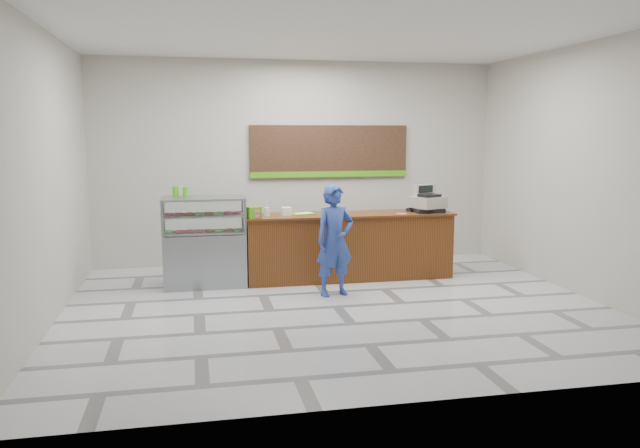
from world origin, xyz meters
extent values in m
plane|color=silver|center=(0.00, 0.00, 0.00)|extent=(7.00, 7.00, 0.00)
plane|color=#B6B1A7|center=(0.00, 3.00, 1.75)|extent=(7.00, 0.00, 7.00)
plane|color=silver|center=(0.00, 0.00, 3.50)|extent=(7.00, 7.00, 0.00)
cube|color=brown|center=(0.55, 1.55, 0.50)|extent=(3.20, 0.70, 1.00)
cube|color=brown|center=(0.55, 1.55, 1.01)|extent=(3.26, 0.76, 0.03)
cube|color=gray|center=(-1.67, 1.55, 0.40)|extent=(1.20, 0.70, 0.80)
cube|color=white|center=(-1.67, 1.55, 1.05)|extent=(1.20, 0.70, 0.50)
cube|color=gray|center=(-1.67, 1.55, 1.31)|extent=(1.22, 0.72, 0.03)
cube|color=silver|center=(-1.67, 1.55, 0.82)|extent=(1.14, 0.64, 0.02)
cube|color=silver|center=(-1.67, 1.55, 1.06)|extent=(1.14, 0.64, 0.02)
torus|color=#90E98A|center=(-2.17, 1.45, 0.85)|extent=(0.15, 0.15, 0.05)
torus|color=#E45772|center=(-2.03, 1.45, 0.85)|extent=(0.15, 0.15, 0.05)
torus|color=#E45772|center=(-1.88, 1.45, 0.85)|extent=(0.15, 0.15, 0.05)
torus|color=#E45772|center=(-1.74, 1.45, 0.85)|extent=(0.15, 0.15, 0.05)
torus|color=#B9733F|center=(-1.60, 1.45, 0.85)|extent=(0.15, 0.15, 0.05)
torus|color=#90E98A|center=(-1.46, 1.45, 0.85)|extent=(0.15, 0.15, 0.05)
torus|color=#B9733F|center=(-1.31, 1.45, 0.85)|extent=(0.15, 0.15, 0.05)
torus|color=#90E98A|center=(-1.17, 1.45, 0.85)|extent=(0.15, 0.15, 0.05)
torus|color=#E45772|center=(-2.17, 1.60, 1.09)|extent=(0.15, 0.15, 0.05)
torus|color=#E45772|center=(-2.03, 1.60, 1.09)|extent=(0.15, 0.15, 0.05)
torus|color=#B9733F|center=(-1.88, 1.60, 1.09)|extent=(0.15, 0.15, 0.05)
torus|color=#90E98A|center=(-1.74, 1.60, 1.09)|extent=(0.15, 0.15, 0.05)
torus|color=#B9733F|center=(-1.60, 1.60, 1.09)|extent=(0.15, 0.15, 0.05)
torus|color=#90E98A|center=(-1.46, 1.60, 1.09)|extent=(0.15, 0.15, 0.05)
torus|color=#E45772|center=(-1.31, 1.60, 1.09)|extent=(0.15, 0.15, 0.05)
torus|color=#E45772|center=(-1.17, 1.60, 1.09)|extent=(0.15, 0.15, 0.05)
cube|color=black|center=(0.55, 2.96, 1.95)|extent=(2.80, 0.05, 0.90)
cube|color=#46A614|center=(0.55, 2.93, 1.55)|extent=(2.80, 0.02, 0.10)
cube|color=black|center=(1.81, 1.49, 1.06)|extent=(0.45, 0.45, 0.07)
cube|color=gray|center=(1.81, 1.49, 1.19)|extent=(0.58, 0.60, 0.18)
cube|color=black|center=(1.81, 1.40, 1.30)|extent=(0.37, 0.32, 0.04)
cube|color=gray|center=(1.81, 1.63, 1.36)|extent=(0.39, 0.24, 0.18)
cube|color=black|center=(1.81, 1.56, 1.39)|extent=(0.28, 0.12, 0.11)
cube|color=black|center=(1.57, 1.61, 1.05)|extent=(0.10, 0.18, 0.04)
cube|color=#65C210|center=(-0.18, 1.59, 1.04)|extent=(0.39, 0.32, 0.02)
cube|color=white|center=(-0.16, 1.59, 1.05)|extent=(0.28, 0.23, 0.00)
cube|color=white|center=(-0.43, 1.54, 1.09)|extent=(0.15, 0.15, 0.12)
cylinder|color=silver|center=(-0.73, 1.52, 1.09)|extent=(0.08, 0.08, 0.13)
cube|color=#46A614|center=(-0.95, 1.28, 1.11)|extent=(0.22, 0.19, 0.17)
cylinder|color=#E45772|center=(1.33, 1.34, 1.03)|extent=(0.18, 0.18, 0.00)
cylinder|color=#46A614|center=(-2.07, 1.81, 1.40)|extent=(0.09, 0.09, 0.15)
cylinder|color=#46A614|center=(-1.92, 1.76, 1.40)|extent=(0.09, 0.09, 0.14)
imported|color=#294297|center=(0.10, 0.60, 0.78)|extent=(0.64, 0.50, 1.56)
camera|label=1|loc=(-1.83, -7.75, 2.26)|focal=35.00mm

